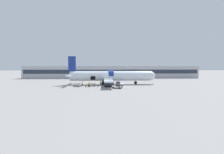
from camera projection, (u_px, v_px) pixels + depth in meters
The scene contains 15 objects.
ground_plane at pixel (119, 87), 49.92m from camera, with size 500.00×500.00×0.00m, color gray.
terminal_strip at pixel (112, 72), 92.23m from camera, with size 103.07×11.51×7.15m.
airplane at pixel (110, 76), 56.46m from camera, with size 34.18×26.80×10.59m.
baggage_tug_lead at pixel (119, 84), 51.08m from camera, with size 2.81×2.01×1.66m.
baggage_tug_mid at pixel (117, 87), 46.09m from camera, with size 3.42×2.73×1.31m.
baggage_cart_loading at pixel (92, 85), 51.78m from camera, with size 3.85×2.08×0.90m.
baggage_cart_queued at pixel (78, 85), 50.48m from camera, with size 3.48×2.44×1.11m.
ground_crew_loader_a at pixel (101, 83), 53.09m from camera, with size 0.59×0.54×1.75m.
ground_crew_loader_b at pixel (89, 84), 49.10m from camera, with size 0.56×0.56×1.73m.
ground_crew_driver at pixel (82, 83), 52.69m from camera, with size 0.46×0.57×1.64m.
suitcase_on_tarmac_upright at pixel (86, 86), 49.49m from camera, with size 0.49×0.21×0.85m.
suitcase_on_tarmac_spare at pixel (98, 86), 50.48m from camera, with size 0.35×0.29×0.63m.
safety_cone_nose at pixel (153, 83), 57.07m from camera, with size 0.47×0.47×0.77m.
safety_cone_engine_left at pixel (111, 89), 43.05m from camera, with size 0.63×0.63×0.79m.
safety_cone_wingtip at pixel (113, 86), 49.01m from camera, with size 0.62×0.62×0.60m.
Camera 1 is at (-5.06, -49.39, 6.58)m, focal length 24.00 mm.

